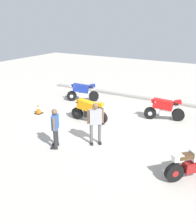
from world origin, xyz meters
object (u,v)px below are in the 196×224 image
object	(u,v)px
motorcycle_cream_vintage	(193,164)
person_in_gray_shirt	(95,121)
motorcycle_blue_sportbike	(82,91)
traffic_cone	(38,109)
motorcycle_orange_sportbike	(89,110)
motorcycle_red_sportbike	(164,108)
person_in_blue_shirt	(55,126)

from	to	relation	value
motorcycle_cream_vintage	person_in_gray_shirt	distance (m)	3.89
motorcycle_blue_sportbike	person_in_gray_shirt	xyz separation A→B (m)	(3.61, -4.46, 0.38)
person_in_gray_shirt	traffic_cone	size ratio (longest dim) A/B	3.21
motorcycle_cream_vintage	traffic_cone	distance (m)	8.43
motorcycle_orange_sportbike	motorcycle_red_sportbike	bearing A→B (deg)	-147.31
motorcycle_blue_sportbike	motorcycle_orange_sportbike	world-z (taller)	same
motorcycle_red_sportbike	motorcycle_cream_vintage	bearing A→B (deg)	97.26
motorcycle_red_sportbike	person_in_gray_shirt	xyz separation A→B (m)	(-1.57, -3.92, 0.38)
motorcycle_blue_sportbike	person_in_gray_shirt	distance (m)	5.75
motorcycle_blue_sportbike	person_in_gray_shirt	size ratio (longest dim) A/B	1.06
person_in_gray_shirt	person_in_blue_shirt	world-z (taller)	person_in_gray_shirt
motorcycle_red_sportbike	motorcycle_cream_vintage	world-z (taller)	motorcycle_red_sportbike
motorcycle_orange_sportbike	traffic_cone	bearing A→B (deg)	7.04
traffic_cone	motorcycle_cream_vintage	bearing A→B (deg)	-12.89
person_in_blue_shirt	traffic_cone	size ratio (longest dim) A/B	2.98
motorcycle_red_sportbike	person_in_blue_shirt	distance (m)	5.68
motorcycle_red_sportbike	motorcycle_orange_sportbike	distance (m)	3.71
person_in_gray_shirt	traffic_cone	xyz separation A→B (m)	(-4.38, 1.42, -0.72)
motorcycle_blue_sportbike	person_in_gray_shirt	bearing A→B (deg)	100.61
motorcycle_blue_sportbike	motorcycle_orange_sportbike	size ratio (longest dim) A/B	0.92
motorcycle_cream_vintage	motorcycle_orange_sportbike	distance (m)	5.81
motorcycle_red_sportbike	motorcycle_blue_sportbike	world-z (taller)	same
motorcycle_blue_sportbike	traffic_cone	xyz separation A→B (m)	(-0.77, -3.04, -0.33)
motorcycle_orange_sportbike	person_in_blue_shirt	size ratio (longest dim) A/B	1.24
motorcycle_cream_vintage	motorcycle_orange_sportbike	world-z (taller)	motorcycle_orange_sportbike
motorcycle_red_sportbike	traffic_cone	size ratio (longest dim) A/B	3.58
motorcycle_orange_sportbike	traffic_cone	xyz separation A→B (m)	(-2.88, -0.43, -0.33)
motorcycle_orange_sportbike	person_in_gray_shirt	bearing A→B (deg)	127.81
motorcycle_blue_sportbike	person_in_blue_shirt	world-z (taller)	person_in_blue_shirt
traffic_cone	person_in_blue_shirt	bearing A→B (deg)	-37.47
motorcycle_cream_vintage	motorcycle_orange_sportbike	size ratio (longest dim) A/B	0.79
person_in_gray_shirt	motorcycle_orange_sportbike	bearing A→B (deg)	179.20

